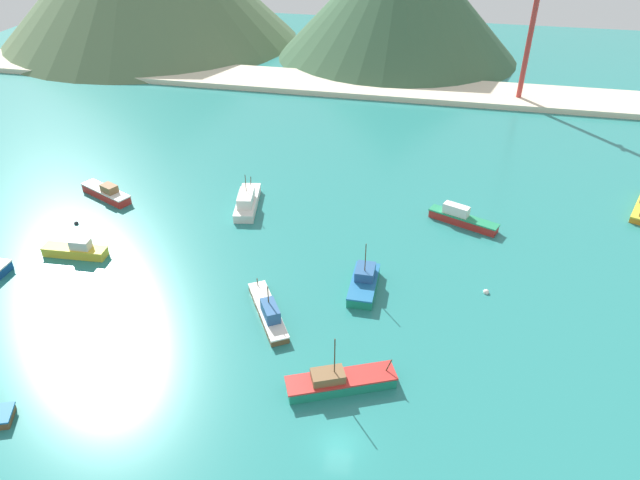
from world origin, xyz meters
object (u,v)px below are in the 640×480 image
Objects in this scene: fishing_boat_10 at (339,381)px; fishing_boat_4 at (364,282)px; fishing_boat_3 at (462,218)px; radio_tower at (534,15)px; fishing_boat_8 at (269,312)px; fishing_boat_9 at (247,201)px; fishing_boat_2 at (76,250)px; buoy_0 at (76,223)px; fishing_boat_5 at (107,193)px; buoy_1 at (486,292)px.

fishing_boat_4 is at bearing 90.03° from fishing_boat_10.
fishing_boat_3 is at bearing 57.67° from fishing_boat_4.
fishing_boat_3 is 0.29× the size of radio_tower.
fishing_boat_8 is 0.97× the size of fishing_boat_9.
fishing_boat_9 is at bearing 113.64° from fishing_boat_8.
fishing_boat_4 is (38.56, 1.01, 0.10)m from fishing_boat_2.
fishing_boat_10 is (-11.49, -34.62, -0.13)m from fishing_boat_3.
fishing_boat_9 reaches higher than buoy_0.
fishing_boat_3 is 0.95× the size of fishing_boat_9.
fishing_boat_4 is 45.11m from fishing_boat_5.
radio_tower reaches higher than fishing_boat_10.
fishing_boat_2 is 8.59m from buoy_0.
fishing_boat_8 is at bearing -66.36° from fishing_boat_9.
buoy_1 is (35.07, -13.73, -0.96)m from fishing_boat_9.
fishing_boat_5 is (-42.75, 14.39, -0.10)m from fishing_boat_4.
fishing_boat_10 is at bearing -35.79° from fishing_boat_5.
fishing_boat_2 is 97.43m from radio_tower.
fishing_boat_3 is 36.48m from fishing_boat_10.
fishing_boat_8 is at bearing -112.26° from radio_tower.
fishing_boat_10 is (42.76, -30.84, -0.03)m from fishing_boat_5.
fishing_boat_9 is (-10.39, 23.73, 0.26)m from fishing_boat_8.
buoy_1 reaches higher than buoy_0.
buoy_1 is (24.69, 9.99, -0.70)m from fishing_boat_8.
fishing_boat_5 is at bearing 161.40° from fishing_boat_4.
buoy_0 is 0.90× the size of buoy_1.
fishing_boat_9 is 37.68m from buoy_1.
fishing_boat_9 is 73.16m from radio_tower.
radio_tower is (22.91, 72.58, 17.14)m from fishing_boat_4.
fishing_boat_10 reaches higher than fishing_boat_8.
fishing_boat_10 reaches higher than fishing_boat_9.
fishing_boat_9 reaches higher than buoy_1.
fishing_boat_3 reaches higher than fishing_boat_5.
fishing_boat_8 reaches higher than fishing_boat_3.
fishing_boat_9 is (18.24, 17.09, 0.20)m from fishing_boat_2.
fishing_boat_3 is 16.18m from buoy_1.
radio_tower is at bearing 75.57° from fishing_boat_10.
fishing_boat_10 is 0.31× the size of radio_tower.
fishing_boat_4 is 0.74× the size of fishing_boat_9.
buoy_1 is at bearing -96.62° from radio_tower.
fishing_boat_2 is at bearing 166.95° from fishing_boat_8.
fishing_boat_4 reaches higher than fishing_boat_5.
fishing_boat_4 reaches higher than fishing_boat_8.
fishing_boat_3 is at bearing 101.62° from buoy_1.
fishing_boat_8 is 0.92× the size of fishing_boat_10.
fishing_boat_4 is 0.22× the size of radio_tower.
buoy_0 is at bearing 122.48° from fishing_boat_2.
buoy_0 is (-4.60, 7.22, -0.77)m from fishing_boat_2.
fishing_boat_8 is 88.40m from radio_tower.
buoy_0 is (-43.15, 6.21, -0.87)m from fishing_boat_4.
fishing_boat_8 is 25.90m from fishing_boat_9.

